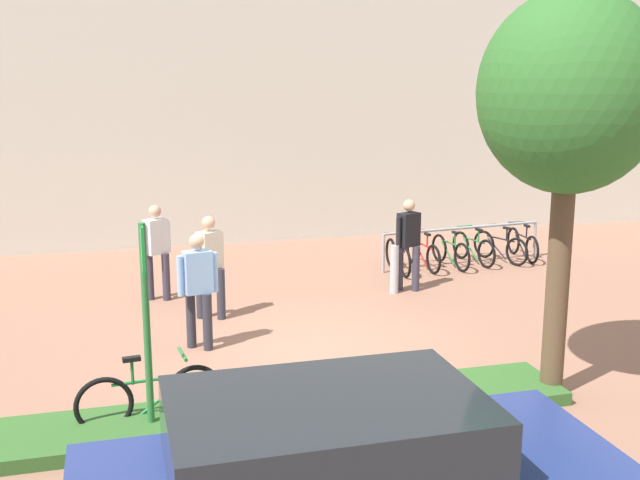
{
  "coord_description": "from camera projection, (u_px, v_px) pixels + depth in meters",
  "views": [
    {
      "loc": [
        -2.67,
        -10.28,
        3.92
      ],
      "look_at": [
        0.5,
        1.32,
        1.37
      ],
      "focal_mm": 43.31,
      "sensor_mm": 36.0,
      "label": 1
    }
  ],
  "objects": [
    {
      "name": "bike_at_sign",
      "position": [
        150.0,
        397.0,
        8.77
      ],
      "size": [
        1.68,
        0.42,
        0.86
      ],
      "color": "black",
      "rests_on": "ground"
    },
    {
      "name": "bike_rack_cluster",
      "position": [
        462.0,
        249.0,
        16.3
      ],
      "size": [
        3.74,
        1.94,
        0.83
      ],
      "color": "#99999E",
      "rests_on": "ground"
    },
    {
      "name": "person_shirt_blue",
      "position": [
        156.0,
        246.0,
        13.62
      ],
      "size": [
        0.53,
        0.42,
        1.72
      ],
      "color": "#383342",
      "rests_on": "ground"
    },
    {
      "name": "tree_sidewalk",
      "position": [
        570.0,
        96.0,
        8.96
      ],
      "size": [
        2.16,
        2.16,
        4.93
      ],
      "color": "brown",
      "rests_on": "ground"
    },
    {
      "name": "ground_plane",
      "position": [
        311.0,
        352.0,
        11.21
      ],
      "size": [
        60.0,
        60.0,
        0.0
      ],
      "primitive_type": "plane",
      "color": "#936651"
    },
    {
      "name": "planter_strip",
      "position": [
        281.0,
        413.0,
        8.97
      ],
      "size": [
        7.0,
        1.1,
        0.16
      ],
      "primitive_type": "cube",
      "color": "#336028",
      "rests_on": "ground"
    },
    {
      "name": "parking_sign_post",
      "position": [
        145.0,
        299.0,
        8.28
      ],
      "size": [
        0.08,
        0.36,
        2.41
      ],
      "color": "#2D7238",
      "rests_on": "ground"
    },
    {
      "name": "bollard_steel",
      "position": [
        394.0,
        269.0,
        14.16
      ],
      "size": [
        0.16,
        0.16,
        0.9
      ],
      "primitive_type": "cylinder",
      "color": "#ADADB2",
      "rests_on": "ground"
    },
    {
      "name": "building_facade",
      "position": [
        221.0,
        29.0,
        17.99
      ],
      "size": [
        28.0,
        1.2,
        10.0
      ],
      "primitive_type": "cube",
      "color": "beige",
      "rests_on": "ground"
    },
    {
      "name": "person_suited_navy",
      "position": [
        408.0,
        239.0,
        14.23
      ],
      "size": [
        0.57,
        0.38,
        1.72
      ],
      "color": "#383342",
      "rests_on": "ground"
    },
    {
      "name": "person_shirt_white",
      "position": [
        198.0,
        284.0,
        11.15
      ],
      "size": [
        0.6,
        0.32,
        1.72
      ],
      "color": "#2D2D38",
      "rests_on": "ground"
    },
    {
      "name": "person_casual_tan",
      "position": [
        210.0,
        261.0,
        12.55
      ],
      "size": [
        0.52,
        0.43,
        1.72
      ],
      "color": "#2D2D38",
      "rests_on": "ground"
    }
  ]
}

